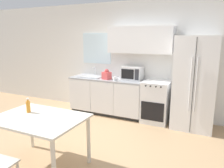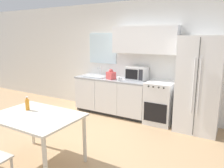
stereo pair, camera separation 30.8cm
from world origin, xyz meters
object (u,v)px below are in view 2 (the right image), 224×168
(coffee_mug, at_px, (119,79))
(dining_table, at_px, (36,121))
(microwave, at_px, (137,73))
(refrigerator, at_px, (199,85))
(drink_bottle, at_px, (27,104))
(oven_range, at_px, (160,102))

(coffee_mug, distance_m, dining_table, 2.31)
(microwave, bearing_deg, dining_table, -99.76)
(coffee_mug, bearing_deg, microwave, 45.53)
(refrigerator, relative_size, drink_bottle, 8.67)
(refrigerator, bearing_deg, microwave, 174.57)
(oven_range, height_order, coffee_mug, coffee_mug)
(microwave, xyz_separation_m, dining_table, (-0.45, -2.60, -0.37))
(drink_bottle, bearing_deg, refrigerator, 48.09)
(refrigerator, xyz_separation_m, dining_table, (-1.85, -2.46, -0.28))
(dining_table, height_order, drink_bottle, drink_bottle)
(microwave, distance_m, coffee_mug, 0.45)
(refrigerator, xyz_separation_m, coffee_mug, (-1.70, -0.18, -0.02))
(drink_bottle, bearing_deg, coffee_mug, 79.04)
(microwave, xyz_separation_m, drink_bottle, (-0.73, -2.50, -0.18))
(microwave, bearing_deg, coffee_mug, -134.47)
(refrigerator, height_order, dining_table, refrigerator)
(refrigerator, bearing_deg, oven_range, 178.40)
(coffee_mug, bearing_deg, refrigerator, 5.90)
(microwave, relative_size, coffee_mug, 4.33)
(dining_table, xyz_separation_m, drink_bottle, (-0.28, 0.10, 0.19))
(oven_range, xyz_separation_m, drink_bottle, (-1.35, -2.39, 0.40))
(coffee_mug, height_order, dining_table, coffee_mug)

